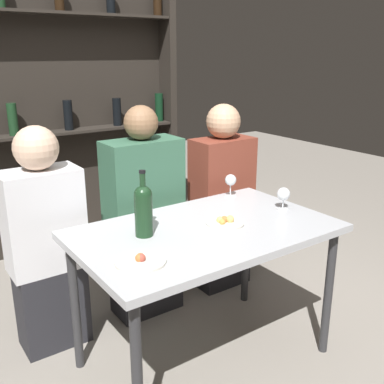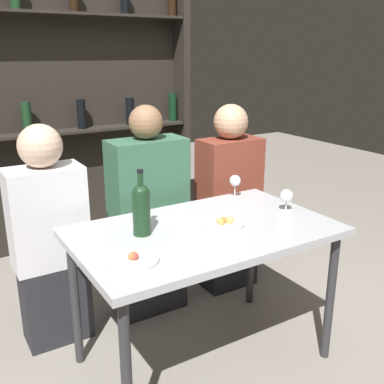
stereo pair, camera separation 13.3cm
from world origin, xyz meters
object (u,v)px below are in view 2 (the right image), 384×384
wine_glass_0 (235,182)px  seated_person_right (229,203)px  wine_bottle (141,207)px  seated_person_left (50,243)px  wine_glass_1 (287,196)px  food_plate_0 (225,223)px  seated_person_center (149,219)px  food_plate_1 (134,259)px

wine_glass_0 → seated_person_right: bearing=59.3°
wine_bottle → seated_person_left: size_ratio=0.26×
seated_person_right → wine_bottle: bearing=-149.8°
wine_glass_1 → food_plate_0: 0.39m
wine_glass_1 → wine_glass_0: bearing=105.0°
seated_person_center → food_plate_0: bearing=-79.2°
wine_bottle → seated_person_left: (-0.30, 0.50, -0.29)m
wine_bottle → food_plate_1: wine_bottle is taller
food_plate_0 → seated_person_right: (0.47, 0.60, -0.16)m
wine_glass_1 → food_plate_1: wine_glass_1 is taller
seated_person_center → seated_person_right: 0.58m
food_plate_0 → seated_person_right: size_ratio=0.15×
wine_bottle → wine_glass_1: bearing=-8.3°
food_plate_0 → seated_person_left: bearing=139.1°
seated_person_center → seated_person_right: (0.58, -0.00, -0.00)m
seated_person_left → seated_person_right: size_ratio=0.98×
wine_glass_0 → food_plate_0: (-0.30, -0.32, -0.08)m
wine_glass_0 → food_plate_1: size_ratio=0.64×
wine_bottle → food_plate_1: size_ratio=1.48×
wine_glass_0 → food_plate_0: wine_glass_0 is taller
wine_bottle → wine_glass_1: (0.77, -0.11, -0.05)m
seated_person_right → seated_person_center: bearing=180.0°
seated_person_right → food_plate_0: bearing=-127.8°
food_plate_0 → seated_person_center: 0.63m
wine_glass_0 → food_plate_1: bearing=-151.7°
seated_person_center → wine_glass_0: bearing=-34.3°
wine_glass_0 → seated_person_left: 1.06m
wine_glass_1 → seated_person_right: (0.08, 0.61, -0.23)m
food_plate_1 → wine_glass_0: bearing=28.3°
food_plate_1 → wine_bottle: bearing=57.5°
food_plate_1 → seated_person_right: bearing=36.1°
wine_bottle → seated_person_left: bearing=121.5°
food_plate_0 → seated_person_center: bearing=100.8°
wine_glass_0 → seated_person_right: size_ratio=0.11×
seated_person_center → wine_bottle: bearing=-118.8°
food_plate_1 → seated_person_left: bearing=102.0°
seated_person_center → seated_person_right: seated_person_center is taller
wine_bottle → wine_glass_1: wine_bottle is taller
food_plate_0 → seated_person_right: seated_person_right is taller
wine_bottle → food_plate_0: wine_bottle is taller
wine_glass_1 → seated_person_center: bearing=129.4°
seated_person_right → food_plate_1: bearing=-143.9°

